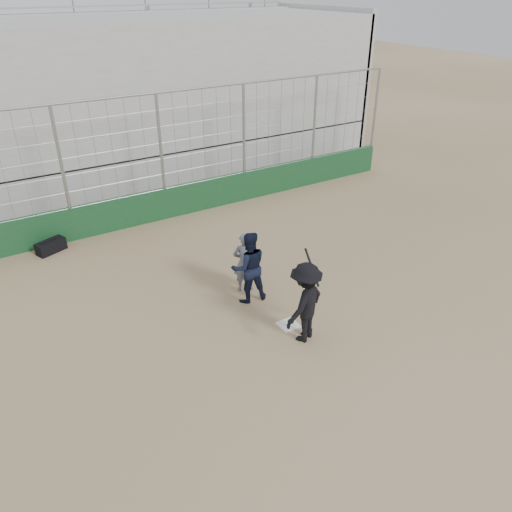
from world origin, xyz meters
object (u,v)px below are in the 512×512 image
catcher_crouched (249,279)px  equipment_bag (51,246)px  umpire (245,265)px  batter_at_plate (305,303)px

catcher_crouched → equipment_bag: (-3.57, 5.16, -0.44)m
catcher_crouched → equipment_bag: bearing=124.7°
catcher_crouched → umpire: size_ratio=0.87×
batter_at_plate → catcher_crouched: size_ratio=1.61×
catcher_crouched → equipment_bag: size_ratio=1.38×
batter_at_plate → umpire: (-0.09, 2.37, -0.22)m
batter_at_plate → umpire: size_ratio=1.40×
catcher_crouched → equipment_bag: catcher_crouched is taller
batter_at_plate → catcher_crouched: (-0.25, 1.88, -0.31)m
umpire → equipment_bag: 6.01m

